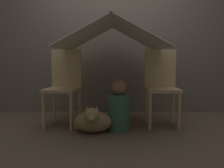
{
  "coord_description": "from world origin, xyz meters",
  "views": [
    {
      "loc": [
        0.03,
        -2.98,
        0.82
      ],
      "look_at": [
        0.0,
        0.1,
        0.53
      ],
      "focal_mm": 40.0,
      "sensor_mm": 36.0,
      "label": 1
    }
  ],
  "objects": [
    {
      "name": "person_front",
      "position": [
        0.08,
        -0.09,
        0.26
      ],
      "size": [
        0.26,
        0.26,
        0.6
      ],
      "color": "#38664C",
      "rests_on": "ground_plane"
    },
    {
      "name": "chair_left",
      "position": [
        -0.62,
        0.18,
        0.53
      ],
      "size": [
        0.46,
        0.46,
        0.96
      ],
      "rotation": [
        0.0,
        0.0,
        -0.15
      ],
      "color": "#D1B27F",
      "rests_on": "ground_plane"
    },
    {
      "name": "ground_plane",
      "position": [
        0.0,
        0.0,
        0.0
      ],
      "size": [
        8.8,
        8.8,
        0.0
      ],
      "primitive_type": "plane",
      "color": "brown"
    },
    {
      "name": "sheet_canopy",
      "position": [
        0.0,
        0.1,
        1.14
      ],
      "size": [
        1.26,
        1.19,
        0.35
      ],
      "color": "silver"
    },
    {
      "name": "chair_right",
      "position": [
        0.63,
        0.18,
        0.53
      ],
      "size": [
        0.41,
        0.41,
        0.96
      ],
      "rotation": [
        0.0,
        0.0,
        -0.01
      ],
      "color": "#D1B27F",
      "rests_on": "ground_plane"
    },
    {
      "name": "floor_cushion",
      "position": [
        -0.27,
        0.09,
        0.05
      ],
      "size": [
        0.38,
        0.3,
        0.1
      ],
      "color": "#E5CC66",
      "rests_on": "ground_plane"
    },
    {
      "name": "dog",
      "position": [
        -0.21,
        -0.23,
        0.15
      ],
      "size": [
        0.42,
        0.4,
        0.34
      ],
      "color": "#9E7F56",
      "rests_on": "ground_plane"
    },
    {
      "name": "wall_back",
      "position": [
        0.0,
        0.99,
        1.25
      ],
      "size": [
        7.0,
        0.05,
        2.5
      ],
      "color": "#6B6056",
      "rests_on": "ground_plane"
    }
  ]
}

